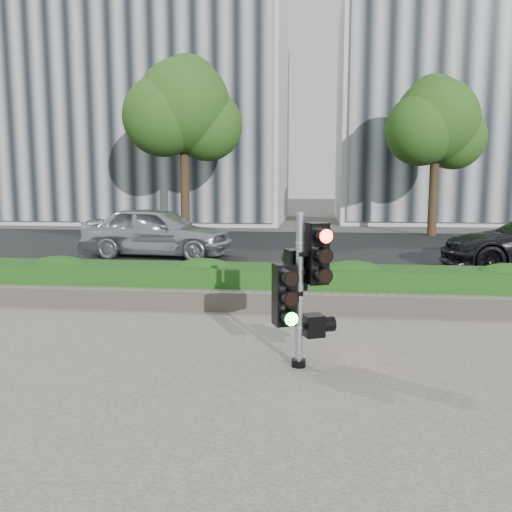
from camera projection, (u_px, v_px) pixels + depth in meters
name	position (u px, v px, depth m)	size (l,w,h in m)	color
ground	(252.00, 346.00, 7.44)	(120.00, 120.00, 0.00)	#51514C
sidewalk	(220.00, 427.00, 4.98)	(16.00, 11.00, 0.03)	#9E9389
road	(290.00, 251.00, 17.28)	(60.00, 13.00, 0.02)	black
curb	(272.00, 295.00, 10.54)	(60.00, 0.25, 0.12)	gray
stone_wall	(265.00, 302.00, 9.29)	(12.00, 0.32, 0.34)	gray
hedge	(269.00, 285.00, 9.90)	(12.00, 1.00, 0.68)	#337925
building_left	(141.00, 85.00, 30.04)	(16.00, 9.00, 15.00)	#B7B7B2
building_right	(503.00, 112.00, 29.98)	(18.00, 10.00, 12.00)	#B7B7B2
tree_left	(183.00, 110.00, 21.57)	(4.61, 4.03, 7.34)	black
tree_right	(436.00, 124.00, 21.51)	(4.10, 3.58, 6.53)	black
traffic_signal	(301.00, 282.00, 6.45)	(0.68, 0.61, 1.87)	black
car_silver	(157.00, 231.00, 15.93)	(1.77, 4.40, 1.50)	#ADAFB5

